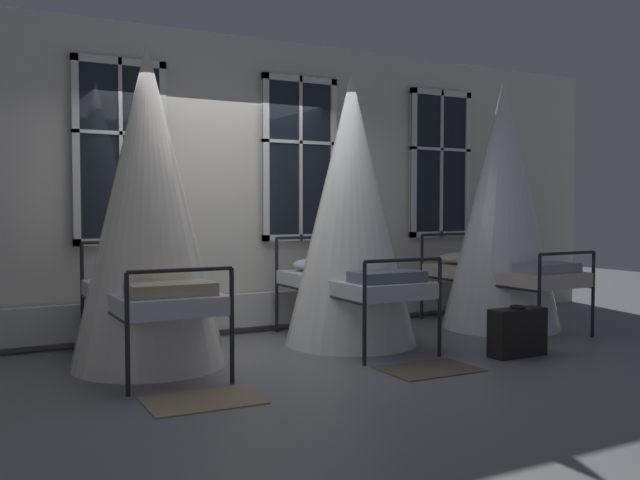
{
  "coord_description": "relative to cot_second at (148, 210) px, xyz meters",
  "views": [
    {
      "loc": [
        -2.63,
        -6.07,
        1.37
      ],
      "look_at": [
        0.67,
        -0.07,
        1.05
      ],
      "focal_mm": 39.53,
      "sensor_mm": 36.0,
      "label": 1
    }
  ],
  "objects": [
    {
      "name": "window_bank",
      "position": [
        1.02,
        1.06,
        -0.28
      ],
      "size": [
        6.9,
        0.1,
        2.76
      ],
      "color": "black",
      "rests_on": "ground"
    },
    {
      "name": "cot_third",
      "position": [
        2.04,
        0.01,
        -0.04
      ],
      "size": [
        1.32,
        1.9,
        2.69
      ],
      "rotation": [
        0.0,
        0.0,
        1.55
      ],
      "color": "black",
      "rests_on": "ground"
    },
    {
      "name": "suitcase_dark",
      "position": [
        3.05,
        -1.26,
        -1.12
      ],
      "size": [
        0.56,
        0.21,
        0.47
      ],
      "rotation": [
        0.0,
        0.0,
        0.0
      ],
      "color": "black",
      "rests_on": "ground"
    },
    {
      "name": "ground",
      "position": [
        1.02,
        0.08,
        -1.34
      ],
      "size": [
        20.79,
        20.79,
        0.0
      ],
      "primitive_type": "plane",
      "color": "slate"
    },
    {
      "name": "rug_third",
      "position": [
        2.01,
        -1.3,
        -1.34
      ],
      "size": [
        0.81,
        0.58,
        0.01
      ],
      "primitive_type": "cube",
      "rotation": [
        0.0,
        0.0,
        -0.02
      ],
      "color": "brown",
      "rests_on": "ground"
    },
    {
      "name": "cot_fourth",
      "position": [
        4.01,
        -0.02,
        0.01
      ],
      "size": [
        1.32,
        1.91,
        2.8
      ],
      "rotation": [
        0.0,
        0.0,
        1.6
      ],
      "color": "black",
      "rests_on": "ground"
    },
    {
      "name": "cot_second",
      "position": [
        0.0,
        0.0,
        0.0
      ],
      "size": [
        1.32,
        1.89,
        2.77
      ],
      "rotation": [
        0.0,
        0.0,
        1.56
      ],
      "color": "black",
      "rests_on": "ground"
    },
    {
      "name": "back_wall_with_windows",
      "position": [
        1.02,
        1.18,
        0.26
      ],
      "size": [
        10.91,
        0.1,
        3.21
      ],
      "primitive_type": "cube",
      "color": "silver",
      "rests_on": "ground"
    },
    {
      "name": "rug_second",
      "position": [
        0.02,
        -1.3,
        -1.34
      ],
      "size": [
        0.82,
        0.59,
        0.01
      ],
      "primitive_type": "cube",
      "rotation": [
        0.0,
        0.0,
        -0.04
      ],
      "color": "#8E7A5B",
      "rests_on": "ground"
    }
  ]
}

